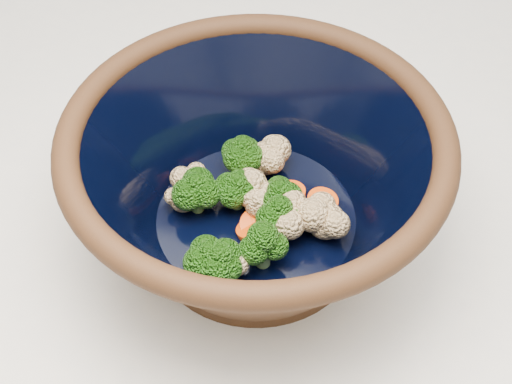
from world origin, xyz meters
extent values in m
cylinder|color=black|center=(-0.08, 0.01, 0.91)|extent=(0.20, 0.20, 0.01)
torus|color=black|center=(-0.08, 0.01, 1.03)|extent=(0.33, 0.33, 0.02)
cylinder|color=black|center=(-0.08, 0.01, 0.93)|extent=(0.19, 0.19, 0.00)
cylinder|color=#608442|center=(-0.11, 0.06, 0.94)|extent=(0.01, 0.01, 0.02)
ellipsoid|color=#2B6312|center=(-0.11, 0.06, 0.96)|extent=(0.04, 0.04, 0.03)
cylinder|color=#608442|center=(-0.05, -0.04, 0.94)|extent=(0.01, 0.01, 0.02)
ellipsoid|color=#2B6312|center=(-0.05, -0.04, 0.97)|extent=(0.04, 0.04, 0.04)
cylinder|color=#608442|center=(-0.06, 0.02, 0.94)|extent=(0.01, 0.01, 0.02)
ellipsoid|color=#2B6312|center=(-0.06, 0.02, 0.96)|extent=(0.04, 0.04, 0.03)
cylinder|color=#608442|center=(-0.10, 0.01, 0.94)|extent=(0.01, 0.01, 0.02)
ellipsoid|color=#2B6312|center=(-0.10, 0.01, 0.96)|extent=(0.04, 0.04, 0.03)
cylinder|color=#608442|center=(-0.05, 0.00, 0.94)|extent=(0.01, 0.01, 0.02)
ellipsoid|color=#2B6312|center=(-0.05, 0.00, 0.96)|extent=(0.04, 0.04, 0.03)
cylinder|color=#608442|center=(-0.09, -0.07, 0.94)|extent=(0.01, 0.01, 0.02)
ellipsoid|color=#2B6312|center=(-0.09, -0.07, 0.96)|extent=(0.04, 0.04, 0.03)
cylinder|color=#608442|center=(-0.08, -0.07, 0.94)|extent=(0.01, 0.01, 0.02)
ellipsoid|color=#2B6312|center=(-0.08, -0.07, 0.96)|extent=(0.04, 0.04, 0.03)
cylinder|color=#608442|center=(-0.13, 0.00, 0.94)|extent=(0.01, 0.01, 0.02)
ellipsoid|color=#2B6312|center=(-0.13, 0.00, 0.96)|extent=(0.04, 0.04, 0.03)
sphere|color=beige|center=(-0.08, -0.06, 0.95)|extent=(0.03, 0.03, 0.03)
sphere|color=beige|center=(-0.07, 0.01, 0.95)|extent=(0.03, 0.03, 0.03)
sphere|color=beige|center=(-0.14, 0.02, 0.95)|extent=(0.03, 0.03, 0.03)
sphere|color=beige|center=(-0.10, 0.02, 0.95)|extent=(0.03, 0.03, 0.03)
sphere|color=beige|center=(-0.08, 0.02, 0.95)|extent=(0.03, 0.03, 0.03)
sphere|color=beige|center=(-0.09, 0.07, 0.95)|extent=(0.03, 0.03, 0.03)
sphere|color=beige|center=(-0.01, 0.01, 0.95)|extent=(0.03, 0.03, 0.03)
sphere|color=beige|center=(-0.04, 0.01, 0.95)|extent=(0.03, 0.03, 0.03)
sphere|color=beige|center=(-0.14, 0.00, 0.95)|extent=(0.03, 0.03, 0.03)
sphere|color=beige|center=(-0.05, 0.00, 0.95)|extent=(0.03, 0.03, 0.03)
cylinder|color=#EA410A|center=(-0.07, 0.00, 0.94)|extent=(0.03, 0.03, 0.01)
cylinder|color=#EA410A|center=(-0.02, 0.04, 0.94)|extent=(0.03, 0.03, 0.01)
cylinder|color=#EA410A|center=(-0.02, 0.02, 0.94)|extent=(0.02, 0.02, 0.01)
cylinder|color=#EA410A|center=(-0.14, 0.02, 0.94)|extent=(0.03, 0.03, 0.01)
cylinder|color=#EA410A|center=(-0.07, -0.01, 0.94)|extent=(0.03, 0.03, 0.01)
cylinder|color=#EA410A|center=(-0.05, 0.04, 0.94)|extent=(0.03, 0.03, 0.01)
camera|label=1|loc=(0.06, -0.38, 1.44)|focal=50.00mm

